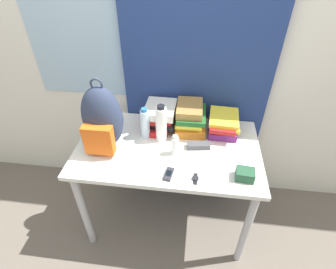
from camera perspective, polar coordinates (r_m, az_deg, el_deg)
name	(u,v)px	position (r m, az deg, el deg)	size (l,w,h in m)	color
ground_plane	(162,256)	(2.14, -1.31, -24.84)	(12.00, 12.00, 0.00)	#665B51
wall_back	(175,51)	(1.88, 1.62, 17.67)	(6.00, 0.06, 2.50)	silver
curtain_blue	(198,55)	(1.82, 6.54, 16.73)	(1.03, 0.04, 2.50)	navy
desk	(168,157)	(1.81, 0.00, -4.97)	(1.21, 0.71, 0.77)	silver
backpack	(102,120)	(1.68, -14.14, 3.13)	(0.26, 0.24, 0.48)	#2D3851
book_stack_left	(160,116)	(1.86, -1.72, 3.98)	(0.23, 0.27, 0.18)	red
book_stack_center	(190,118)	(1.84, 4.85, 3.61)	(0.22, 0.27, 0.20)	orange
book_stack_right	(223,124)	(1.87, 11.92, 2.33)	(0.21, 0.28, 0.14)	#6B2370
water_bottle	(145,124)	(1.77, -5.02, 2.36)	(0.06, 0.06, 0.23)	silver
sports_bottle	(161,124)	(1.72, -1.49, 2.29)	(0.07, 0.07, 0.27)	white
sunscreen_bottle	(175,145)	(1.65, 1.55, -2.37)	(0.05, 0.05, 0.15)	white
cell_phone	(169,174)	(1.55, 0.16, -8.61)	(0.06, 0.11, 0.02)	#2D2D33
sunglasses_case	(198,146)	(1.74, 6.62, -2.41)	(0.16, 0.08, 0.04)	#47474C
camera_pouch	(245,175)	(1.58, 16.41, -8.36)	(0.11, 0.09, 0.06)	#234C33
wristwatch	(195,179)	(1.54, 5.98, -9.52)	(0.04, 0.09, 0.01)	black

